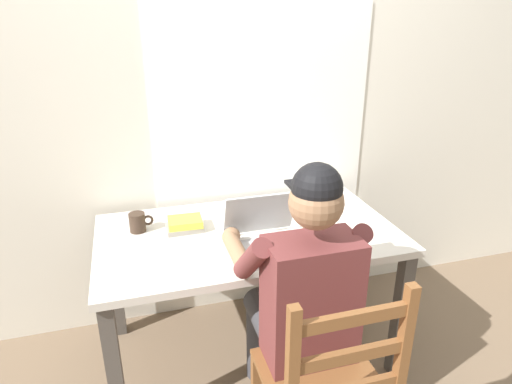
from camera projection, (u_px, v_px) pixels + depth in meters
name	position (u px, v px, depth m)	size (l,w,h in m)	color
ground_plane	(249.00, 350.00, 2.41)	(8.00, 8.00, 0.00)	brown
back_wall	(224.00, 92.00, 2.35)	(6.00, 0.08, 2.60)	silver
desk	(248.00, 248.00, 2.18)	(1.41, 0.79, 0.71)	beige
seated_person	(300.00, 290.00, 1.76)	(0.50, 0.60, 1.23)	brown
laptop	(266.00, 235.00, 1.99)	(0.33, 0.31, 0.22)	#ADAFB2
computer_mouse	(317.00, 239.00, 2.04)	(0.06, 0.10, 0.03)	black
coffee_mug_white	(309.00, 203.00, 2.35)	(0.11, 0.08, 0.09)	silver
coffee_mug_dark	(138.00, 222.00, 2.13)	(0.11, 0.08, 0.09)	#38281E
coffee_mug_spare	(269.00, 208.00, 2.29)	(0.11, 0.07, 0.09)	#38281E
book_stack_main	(185.00, 224.00, 2.15)	(0.17, 0.13, 0.06)	gray
paper_pile_near_laptop	(265.00, 241.00, 2.05)	(0.20, 0.19, 0.00)	white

